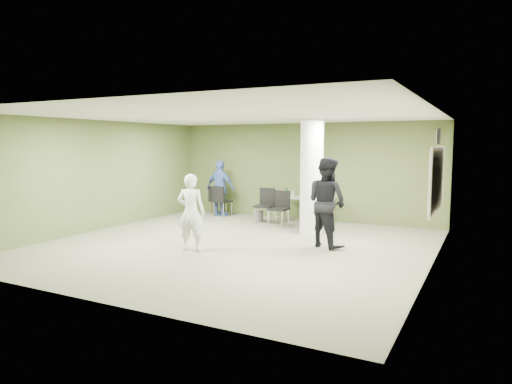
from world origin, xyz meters
The scene contains 17 objects.
floor centered at (0.00, 0.00, 0.00)m, with size 8.00×8.00×0.00m, color #5B5A47.
ceiling centered at (0.00, 0.00, 2.80)m, with size 8.00×8.00×0.00m, color white.
wall_back centered at (0.00, 4.00, 1.40)m, with size 8.00×0.02×2.80m, color #465427.
wall_left centered at (-4.00, 0.00, 1.40)m, with size 0.02×8.00×2.80m, color #465427.
wall_right_cream centered at (4.00, 0.00, 1.40)m, with size 0.02×8.00×2.80m, color beige.
column centered at (1.00, 2.00, 1.40)m, with size 0.56×0.56×2.80m, color silver.
whiteboard centered at (3.92, 1.20, 1.50)m, with size 0.05×2.30×1.30m.
wall_clock centered at (3.92, 1.20, 2.35)m, with size 0.06×0.32×0.32m.
folding_table centered at (0.31, 3.54, 0.66)m, with size 1.58×0.87×0.96m.
wastebasket centered at (-0.95, 2.98, 0.16)m, with size 0.27×0.27×0.31m, color #4C4C4C.
chair_back_left centered at (-2.73, 3.57, 0.51)m, with size 0.49×0.49×0.88m.
chair_back_right centered at (-2.38, 3.26, 0.55)m, with size 0.53×0.53×0.93m.
chair_table_left centered at (-0.70, 2.92, 0.57)m, with size 0.50×0.50×0.97m.
chair_table_right centered at (-0.13, 2.66, 0.55)m, with size 0.50×0.50×0.94m.
woman_white centered at (-0.58, -0.82, 0.80)m, with size 0.58×0.38×1.60m, color silver.
man_black centered at (1.79, 0.79, 0.96)m, with size 0.93×0.73×1.92m, color black.
man_blue centered at (-2.43, 3.34, 0.86)m, with size 1.00×0.42×1.71m, color #415BA1.
Camera 1 is at (4.85, -8.46, 2.19)m, focal length 32.00 mm.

